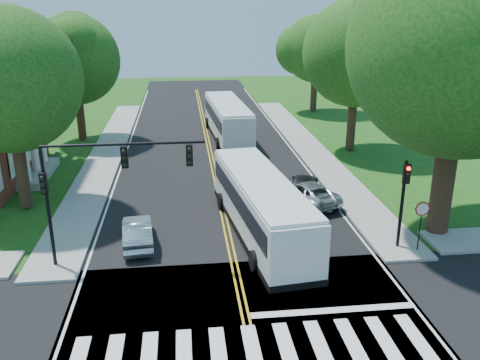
{
  "coord_description": "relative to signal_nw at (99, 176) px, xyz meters",
  "views": [
    {
      "loc": [
        -2.15,
        -15.12,
        11.48
      ],
      "look_at": [
        0.85,
        10.8,
        2.4
      ],
      "focal_mm": 38.0,
      "sensor_mm": 36.0,
      "label": 1
    }
  ],
  "objects": [
    {
      "name": "road",
      "position": [
        5.86,
        11.57,
        -4.37
      ],
      "size": [
        14.0,
        96.0,
        0.01
      ],
      "primitive_type": "cube",
      "color": "black",
      "rests_on": "ground"
    },
    {
      "name": "tree_west_near",
      "position": [
        -5.64,
        7.57,
        3.15
      ],
      "size": [
        8.0,
        8.0,
        11.4
      ],
      "color": "#312013",
      "rests_on": "ground"
    },
    {
      "name": "tree_east_mid",
      "position": [
        17.36,
        17.57,
        3.48
      ],
      "size": [
        8.4,
        8.4,
        11.93
      ],
      "color": "#312013",
      "rests_on": "ground"
    },
    {
      "name": "ground",
      "position": [
        5.86,
        -6.43,
        -4.38
      ],
      "size": [
        140.0,
        140.0,
        0.0
      ],
      "primitive_type": "plane",
      "color": "#1A4912",
      "rests_on": "ground"
    },
    {
      "name": "sidewalk_nw",
      "position": [
        -2.44,
        18.57,
        -4.3
      ],
      "size": [
        2.6,
        40.0,
        0.15
      ],
      "primitive_type": "cube",
      "color": "gray",
      "rests_on": "ground"
    },
    {
      "name": "sidewalk_ne",
      "position": [
        14.16,
        18.57,
        -4.3
      ],
      "size": [
        2.6,
        40.0,
        0.15
      ],
      "primitive_type": "cube",
      "color": "gray",
      "rests_on": "ground"
    },
    {
      "name": "signal_ne",
      "position": [
        14.06,
        0.01,
        -1.41
      ],
      "size": [
        0.3,
        0.46,
        4.4
      ],
      "color": "black",
      "rests_on": "ground"
    },
    {
      "name": "bus_follow",
      "position": [
        7.74,
        23.0,
        -2.67
      ],
      "size": [
        3.57,
        12.59,
        3.22
      ],
      "rotation": [
        0.0,
        0.0,
        3.2
      ],
      "color": "silver",
      "rests_on": "road"
    },
    {
      "name": "hatchback",
      "position": [
        1.26,
        1.98,
        -3.7
      ],
      "size": [
        1.8,
        4.18,
        1.34
      ],
      "primitive_type": "imported",
      "rotation": [
        0.0,
        0.0,
        3.24
      ],
      "color": "silver",
      "rests_on": "road"
    },
    {
      "name": "edge_line_w",
      "position": [
        -0.94,
        15.57,
        -4.36
      ],
      "size": [
        0.12,
        70.0,
        0.01
      ],
      "primitive_type": "cube",
      "color": "silver",
      "rests_on": "road"
    },
    {
      "name": "suv",
      "position": [
        10.98,
        6.51,
        -3.69
      ],
      "size": [
        3.84,
        5.32,
        1.35
      ],
      "primitive_type": "imported",
      "rotation": [
        0.0,
        0.0,
        3.51
      ],
      "color": "silver",
      "rests_on": "road"
    },
    {
      "name": "dark_sedan",
      "position": [
        11.21,
        8.28,
        -3.78
      ],
      "size": [
        2.96,
        4.36,
        1.17
      ],
      "primitive_type": "imported",
      "rotation": [
        0.0,
        0.0,
        2.78
      ],
      "color": "black",
      "rests_on": "road"
    },
    {
      "name": "tree_ne_big",
      "position": [
        16.86,
        1.57,
        5.24
      ],
      "size": [
        10.8,
        10.8,
        14.91
      ],
      "color": "#312013",
      "rests_on": "ground"
    },
    {
      "name": "cross_road",
      "position": [
        5.86,
        -6.43,
        -4.37
      ],
      "size": [
        60.0,
        12.0,
        0.01
      ],
      "primitive_type": "cube",
      "color": "black",
      "rests_on": "ground"
    },
    {
      "name": "stop_sign",
      "position": [
        14.86,
        -0.45,
        -2.35
      ],
      "size": [
        0.76,
        0.08,
        2.53
      ],
      "color": "black",
      "rests_on": "ground"
    },
    {
      "name": "stop_bar",
      "position": [
        9.36,
        -4.83,
        -4.36
      ],
      "size": [
        6.6,
        0.4,
        0.01
      ],
      "primitive_type": "cube",
      "color": "silver",
      "rests_on": "road"
    },
    {
      "name": "tree_west_far",
      "position": [
        -5.14,
        23.57,
        2.62
      ],
      "size": [
        7.6,
        7.6,
        10.67
      ],
      "color": "#312013",
      "rests_on": "ground"
    },
    {
      "name": "tree_east_far",
      "position": [
        18.36,
        33.57,
        2.48
      ],
      "size": [
        7.2,
        7.2,
        10.34
      ],
      "color": "#312013",
      "rests_on": "ground"
    },
    {
      "name": "crosswalk",
      "position": [
        5.86,
        -6.93,
        -4.36
      ],
      "size": [
        12.6,
        3.0,
        0.01
      ],
      "primitive_type": "cube",
      "color": "silver",
      "rests_on": "road"
    },
    {
      "name": "signal_nw",
      "position": [
        0.0,
        0.0,
        0.0
      ],
      "size": [
        7.15,
        0.46,
        5.66
      ],
      "color": "black",
      "rests_on": "ground"
    },
    {
      "name": "center_line",
      "position": [
        5.86,
        15.57,
        -4.36
      ],
      "size": [
        0.36,
        70.0,
        0.01
      ],
      "primitive_type": "cube",
      "color": "gold",
      "rests_on": "road"
    },
    {
      "name": "edge_line_e",
      "position": [
        12.66,
        15.57,
        -4.36
      ],
      "size": [
        0.12,
        70.0,
        0.01
      ],
      "primitive_type": "cube",
      "color": "silver",
      "rests_on": "road"
    },
    {
      "name": "bus_lead",
      "position": [
        7.56,
        2.47,
        -2.72
      ],
      "size": [
        4.03,
        12.25,
        3.11
      ],
      "rotation": [
        0.0,
        0.0,
        3.26
      ],
      "color": "silver",
      "rests_on": "road"
    }
  ]
}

